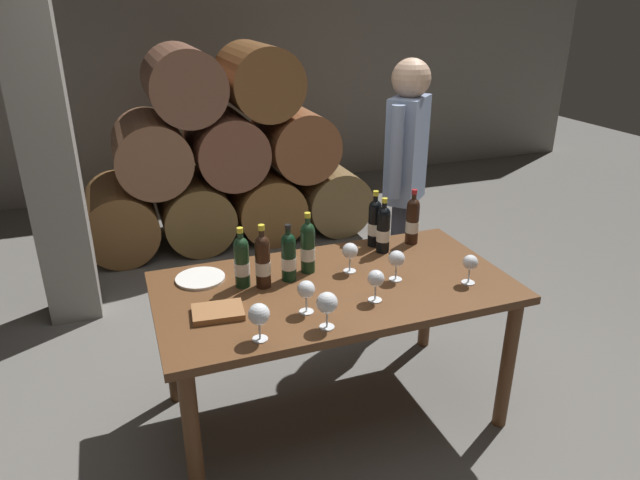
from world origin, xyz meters
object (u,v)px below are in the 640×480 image
(wine_glass_1, at_px, (376,279))
(wine_glass_3, at_px, (397,260))
(sommelier_presenting, at_px, (406,171))
(wine_glass_4, at_px, (306,290))
(wine_glass_0, at_px, (350,252))
(wine_bottle_2, at_px, (242,261))
(tasting_notebook, at_px, (218,312))
(wine_bottle_5, at_px, (308,247))
(wine_bottle_6, at_px, (375,222))
(dining_table, at_px, (334,300))
(wine_glass_2, at_px, (259,315))
(wine_bottle_0, at_px, (383,229))
(wine_glass_5, at_px, (470,263))
(wine_bottle_3, at_px, (263,261))
(serving_plate, at_px, (200,278))
(wine_bottle_4, at_px, (413,220))
(wine_bottle_1, at_px, (289,256))
(wine_glass_6, at_px, (327,303))

(wine_glass_1, distance_m, wine_glass_3, 0.24)
(wine_glass_1, height_order, sommelier_presenting, sommelier_presenting)
(wine_glass_1, xyz_separation_m, wine_glass_4, (-0.33, 0.01, 0.00))
(wine_glass_0, height_order, wine_glass_1, wine_glass_0)
(wine_bottle_2, distance_m, tasting_notebook, 0.30)
(wine_bottle_5, height_order, wine_glass_4, wine_bottle_5)
(wine_bottle_6, xyz_separation_m, wine_glass_1, (-0.26, -0.57, -0.03))
(dining_table, xyz_separation_m, wine_glass_2, (-0.46, -0.35, 0.21))
(dining_table, distance_m, wine_glass_2, 0.61)
(wine_bottle_0, bearing_deg, wine_glass_0, -147.84)
(wine_glass_4, relative_size, sommelier_presenting, 0.09)
(wine_bottle_6, relative_size, wine_glass_0, 2.06)
(wine_glass_2, relative_size, wine_glass_5, 1.10)
(wine_bottle_5, relative_size, wine_glass_2, 1.94)
(wine_bottle_5, distance_m, wine_glass_3, 0.44)
(wine_bottle_0, distance_m, wine_bottle_2, 0.81)
(wine_bottle_0, xyz_separation_m, tasting_notebook, (-0.97, -0.36, -0.12))
(wine_bottle_6, bearing_deg, wine_glass_2, -139.99)
(wine_bottle_3, relative_size, wine_bottle_5, 1.00)
(wine_bottle_0, height_order, wine_glass_4, wine_bottle_0)
(dining_table, distance_m, wine_bottle_0, 0.52)
(wine_glass_3, bearing_deg, wine_bottle_2, 164.69)
(wine_glass_3, height_order, serving_plate, wine_glass_3)
(wine_bottle_2, height_order, wine_bottle_4, wine_bottle_4)
(wine_bottle_4, xyz_separation_m, tasting_notebook, (-1.17, -0.41, -0.12))
(wine_glass_2, height_order, wine_glass_5, wine_glass_2)
(wine_bottle_3, bearing_deg, wine_bottle_5, 17.67)
(wine_bottle_1, bearing_deg, wine_bottle_3, -169.32)
(wine_bottle_1, bearing_deg, wine_glass_4, -94.02)
(wine_bottle_0, bearing_deg, dining_table, -145.53)
(wine_bottle_2, xyz_separation_m, wine_glass_2, (-0.04, -0.48, -0.02))
(wine_bottle_4, height_order, wine_glass_2, wine_bottle_4)
(wine_bottle_4, height_order, wine_bottle_6, wine_bottle_6)
(wine_bottle_1, distance_m, wine_bottle_3, 0.14)
(wine_glass_2, distance_m, wine_glass_6, 0.29)
(wine_bottle_0, relative_size, wine_bottle_2, 1.02)
(wine_glass_2, bearing_deg, wine_bottle_5, 53.50)
(wine_bottle_4, distance_m, wine_bottle_5, 0.68)
(tasting_notebook, height_order, sommelier_presenting, sommelier_presenting)
(wine_bottle_2, height_order, wine_glass_4, wine_bottle_2)
(wine_glass_6, bearing_deg, wine_glass_1, 25.88)
(wine_glass_5, bearing_deg, wine_bottle_6, 112.10)
(dining_table, bearing_deg, wine_bottle_5, 113.01)
(wine_bottle_1, bearing_deg, wine_glass_6, -88.04)
(dining_table, bearing_deg, wine_bottle_3, 163.84)
(wine_glass_1, xyz_separation_m, wine_glass_6, (-0.29, -0.14, 0.01))
(wine_glass_2, bearing_deg, wine_glass_6, -1.72)
(sommelier_presenting, bearing_deg, wine_bottle_1, -146.72)
(wine_bottle_5, xyz_separation_m, wine_glass_3, (0.37, -0.24, -0.03))
(wine_bottle_5, xyz_separation_m, wine_bottle_6, (0.45, 0.18, 0.00))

